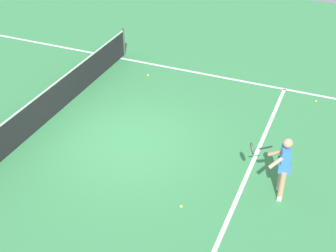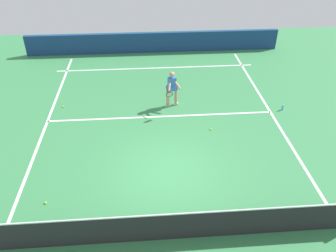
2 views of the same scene
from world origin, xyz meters
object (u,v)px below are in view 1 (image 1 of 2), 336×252
(tennis_player, at_px, (283,164))
(tennis_ball_near, at_px, (316,101))
(tennis_ball_far, at_px, (148,75))
(tennis_ball_mid, at_px, (181,206))

(tennis_player, height_order, tennis_ball_near, tennis_player)
(tennis_ball_near, height_order, tennis_ball_far, same)
(tennis_ball_mid, bearing_deg, tennis_ball_near, -19.78)
(tennis_ball_mid, relative_size, tennis_ball_far, 1.00)
(tennis_player, distance_m, tennis_ball_near, 4.65)
(tennis_ball_mid, height_order, tennis_ball_far, same)
(tennis_ball_near, bearing_deg, tennis_player, 177.28)
(tennis_ball_near, height_order, tennis_ball_mid, same)
(tennis_ball_far, bearing_deg, tennis_player, -128.23)
(tennis_player, relative_size, tennis_ball_far, 23.48)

